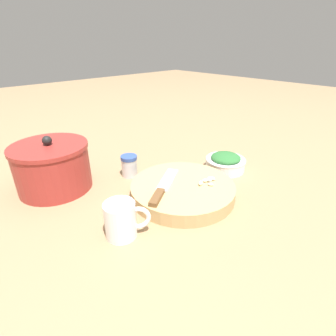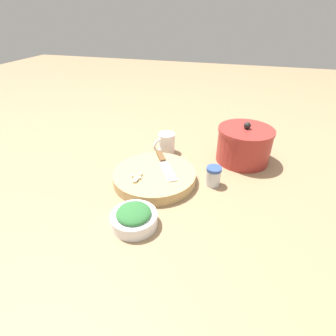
% 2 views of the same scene
% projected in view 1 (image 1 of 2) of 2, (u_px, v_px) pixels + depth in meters
% --- Properties ---
extents(ground_plane, '(5.00, 5.00, 0.00)m').
position_uv_depth(ground_plane, '(176.00, 185.00, 0.86)').
color(ground_plane, '#997A56').
extents(cutting_board, '(0.31, 0.31, 0.04)m').
position_uv_depth(cutting_board, '(183.00, 190.00, 0.79)').
color(cutting_board, tan).
rests_on(cutting_board, ground_plane).
extents(chef_knife, '(0.20, 0.14, 0.01)m').
position_uv_depth(chef_knife, '(163.00, 188.00, 0.75)').
color(chef_knife, brown).
rests_on(chef_knife, cutting_board).
extents(garlic_cloves, '(0.07, 0.05, 0.01)m').
position_uv_depth(garlic_cloves, '(208.00, 181.00, 0.78)').
color(garlic_cloves, '#E3EAC4').
rests_on(garlic_cloves, cutting_board).
extents(herb_bowl, '(0.14, 0.14, 0.06)m').
position_uv_depth(herb_bowl, '(225.00, 162.00, 0.94)').
color(herb_bowl, white).
rests_on(herb_bowl, ground_plane).
extents(spice_jar, '(0.06, 0.06, 0.07)m').
position_uv_depth(spice_jar, '(129.00, 166.00, 0.90)').
color(spice_jar, silver).
rests_on(spice_jar, ground_plane).
extents(coffee_mug, '(0.10, 0.08, 0.09)m').
position_uv_depth(coffee_mug, '(122.00, 220.00, 0.62)').
color(coffee_mug, white).
rests_on(coffee_mug, ground_plane).
extents(stock_pot, '(0.23, 0.23, 0.17)m').
position_uv_depth(stock_pot, '(53.00, 167.00, 0.81)').
color(stock_pot, '#9E2D28').
rests_on(stock_pot, ground_plane).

